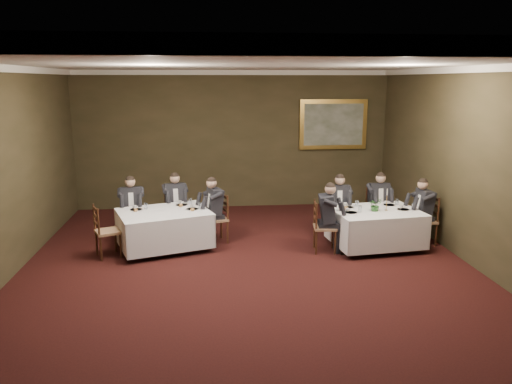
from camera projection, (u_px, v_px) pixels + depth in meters
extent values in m
plane|color=black|center=(251.00, 279.00, 8.34)|extent=(10.00, 10.00, 0.00)
cube|color=silver|center=(250.00, 64.00, 7.57)|extent=(8.00, 10.00, 0.10)
cube|color=#312C18|center=(233.00, 140.00, 12.81)|extent=(8.00, 0.10, 3.50)
cube|color=#312C18|center=(322.00, 327.00, 3.10)|extent=(8.00, 0.10, 3.50)
cube|color=#312C18|center=(488.00, 172.00, 8.34)|extent=(0.10, 10.00, 3.50)
cube|color=white|center=(232.00, 73.00, 12.39)|extent=(8.00, 0.10, 0.12)
cube|color=white|center=(328.00, 45.00, 2.78)|extent=(8.00, 0.10, 0.12)
cube|color=white|center=(496.00, 68.00, 7.97)|extent=(0.10, 10.00, 0.12)
cube|color=black|center=(376.00, 212.00, 9.77)|extent=(1.73, 1.38, 0.04)
cube|color=white|center=(376.00, 211.00, 9.77)|extent=(1.80, 1.45, 0.02)
cube|color=white|center=(375.00, 227.00, 9.84)|extent=(1.82, 1.47, 0.65)
cube|color=black|center=(164.00, 213.00, 9.70)|extent=(1.94, 1.68, 0.04)
cube|color=white|center=(164.00, 212.00, 9.69)|extent=(2.01, 1.75, 0.02)
cube|color=white|center=(164.00, 228.00, 9.76)|extent=(2.04, 1.78, 0.65)
cube|color=#906B49|center=(338.00, 214.00, 10.54)|extent=(0.47, 0.45, 0.05)
cube|color=black|center=(337.00, 201.00, 10.68)|extent=(0.38, 0.06, 0.54)
cube|color=black|center=(339.00, 197.00, 10.46)|extent=(0.44, 0.34, 0.55)
sphere|color=tan|center=(339.00, 179.00, 10.38)|extent=(0.23, 0.23, 0.21)
cube|color=#906B49|center=(377.00, 212.00, 10.73)|extent=(0.46, 0.44, 0.05)
cube|color=black|center=(375.00, 199.00, 10.86)|extent=(0.38, 0.05, 0.54)
cube|color=black|center=(378.00, 195.00, 10.65)|extent=(0.43, 0.33, 0.55)
sphere|color=tan|center=(379.00, 177.00, 10.57)|extent=(0.22, 0.22, 0.21)
cube|color=#906B49|center=(325.00, 227.00, 9.61)|extent=(0.47, 0.48, 0.05)
cube|color=black|center=(315.00, 215.00, 9.56)|extent=(0.07, 0.38, 0.54)
cube|color=black|center=(325.00, 208.00, 9.52)|extent=(0.36, 0.45, 0.55)
sphere|color=tan|center=(326.00, 189.00, 9.44)|extent=(0.23, 0.23, 0.21)
cube|color=#906B49|center=(424.00, 221.00, 10.04)|extent=(0.44, 0.46, 0.05)
cube|color=black|center=(434.00, 209.00, 10.02)|extent=(0.05, 0.38, 0.54)
cube|color=black|center=(425.00, 203.00, 9.96)|extent=(0.33, 0.44, 0.55)
sphere|color=tan|center=(427.00, 184.00, 9.88)|extent=(0.22, 0.22, 0.21)
cube|color=#906B49|center=(132.00, 217.00, 10.34)|extent=(0.49, 0.47, 0.05)
cube|color=black|center=(132.00, 203.00, 10.47)|extent=(0.38, 0.08, 0.54)
cube|color=black|center=(131.00, 199.00, 10.26)|extent=(0.46, 0.36, 0.55)
sphere|color=tan|center=(130.00, 181.00, 10.18)|extent=(0.23, 0.23, 0.21)
cube|color=#906B49|center=(175.00, 212.00, 10.71)|extent=(0.51, 0.50, 0.05)
cube|color=black|center=(174.00, 199.00, 10.83)|extent=(0.38, 0.10, 0.54)
cube|color=black|center=(175.00, 195.00, 10.62)|extent=(0.47, 0.39, 0.55)
sphere|color=tan|center=(174.00, 178.00, 10.54)|extent=(0.25, 0.25, 0.21)
cube|color=#906B49|center=(216.00, 219.00, 10.18)|extent=(0.53, 0.55, 0.05)
cube|color=black|center=(225.00, 206.00, 10.20)|extent=(0.14, 0.37, 0.54)
cube|color=black|center=(216.00, 201.00, 10.09)|extent=(0.42, 0.49, 0.55)
sphere|color=tan|center=(215.00, 183.00, 10.01)|extent=(0.26, 0.26, 0.21)
cube|color=#906B49|center=(108.00, 232.00, 9.32)|extent=(0.56, 0.57, 0.05)
cube|color=black|center=(96.00, 220.00, 9.18)|extent=(0.18, 0.36, 0.54)
imported|color=#2D5926|center=(375.00, 204.00, 9.68)|extent=(0.32, 0.30, 0.28)
cylinder|color=#AE7D35|center=(386.00, 210.00, 9.76)|extent=(0.06, 0.06, 0.02)
cylinder|color=#AE7D35|center=(387.00, 202.00, 9.73)|extent=(0.01, 0.01, 0.30)
cylinder|color=white|center=(387.00, 191.00, 9.68)|extent=(0.02, 0.02, 0.13)
cylinder|color=white|center=(348.00, 207.00, 10.00)|extent=(0.25, 0.25, 0.01)
cylinder|color=white|center=(346.00, 204.00, 10.14)|extent=(0.08, 0.08, 0.05)
cylinder|color=white|center=(356.00, 203.00, 10.01)|extent=(0.06, 0.06, 0.14)
cylinder|color=white|center=(136.00, 209.00, 9.82)|extent=(0.25, 0.25, 0.01)
cylinder|color=white|center=(137.00, 206.00, 9.96)|extent=(0.08, 0.08, 0.05)
cylinder|color=white|center=(145.00, 206.00, 9.83)|extent=(0.06, 0.06, 0.14)
cube|color=gold|center=(333.00, 124.00, 12.92)|extent=(1.77, 0.08, 1.29)
cube|color=#495035|center=(334.00, 125.00, 12.88)|extent=(1.55, 0.01, 1.07)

